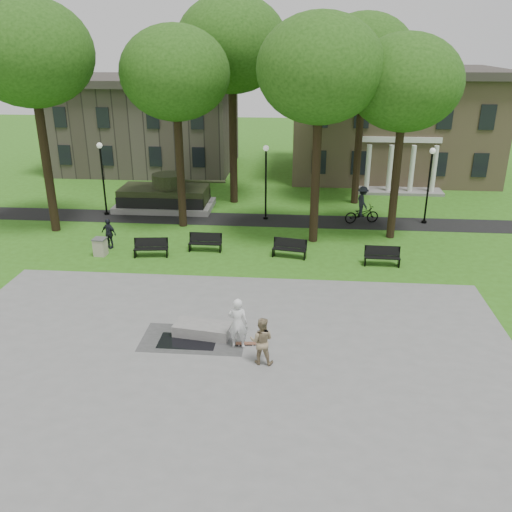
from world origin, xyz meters
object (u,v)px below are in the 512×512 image
Objects in this scene: cyclist at (362,208)px; trash_bin at (100,247)px; concrete_block at (203,329)px; friend_watching at (262,341)px; skateboarder at (238,323)px; park_bench_0 at (151,247)px.

cyclist is 2.44× the size of trash_bin.
friend_watching is at bearing -36.00° from concrete_block.
skateboarder is at bearing -41.26° from friend_watching.
park_bench_0 is 2.75m from trash_bin.
skateboarder is 1.13× the size of friend_watching.
park_bench_0 is at bearing 117.73° from concrete_block.
friend_watching is (0.96, -0.98, -0.12)m from skateboarder.
concrete_block is 3.10m from friend_watching.
cyclist is (5.05, 16.34, 0.05)m from friend_watching.
friend_watching is (2.45, -1.78, 0.67)m from concrete_block.
concrete_block is 16.40m from cyclist.
skateboarder reaches higher than trash_bin.
trash_bin is (-8.41, 8.62, -0.54)m from skateboarder.
park_bench_0 is (-11.66, -6.64, -0.43)m from cyclist.
park_bench_0 is at bearing 105.22° from cyclist.
cyclist is at bearing -108.20° from skateboarder.
skateboarder is at bearing -45.71° from trash_bin.
friend_watching is 0.97× the size of park_bench_0.
skateboarder is 1.38m from friend_watching.
friend_watching is 13.42m from trash_bin.
friend_watching is at bearing 148.41° from cyclist.
skateboarder reaches higher than friend_watching.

